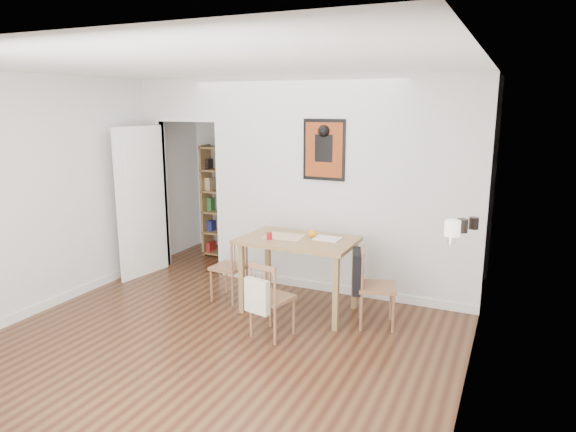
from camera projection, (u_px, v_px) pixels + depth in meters
The scene contains 15 objects.
ground at pixel (241, 326), 5.37m from camera, with size 5.20×5.20×0.00m, color #56341B.
room_shell at pixel (301, 186), 6.25m from camera, with size 5.20×5.20×5.20m.
dining_table at pixel (299, 247), 5.64m from camera, with size 1.23×0.78×0.84m.
chair_left at pixel (229, 268), 6.03m from camera, with size 0.42×0.42×0.78m.
chair_right at pixel (375, 286), 5.31m from camera, with size 0.57×0.52×0.83m.
chair_front at pixel (272, 298), 5.07m from camera, with size 0.47×0.51×0.78m.
bookshelf at pixel (225, 202), 7.70m from camera, with size 0.71×0.28×1.68m.
fireplace at pixel (464, 294), 4.59m from camera, with size 0.45×1.25×1.16m.
red_glass at pixel (269, 236), 5.58m from camera, with size 0.06×0.06×0.08m, color maroon.
orange_fruit at pixel (312, 234), 5.65m from camera, with size 0.09×0.09×0.09m, color orange.
placemat at pixel (284, 236), 5.70m from camera, with size 0.41×0.31×0.00m, color beige.
notebook at pixel (327, 239), 5.58m from camera, with size 0.28×0.21×0.01m, color silver.
mantel_lamp at pixel (452, 230), 4.15m from camera, with size 0.13×0.13×0.20m.
ceramic_jar_a at pixel (462, 226), 4.56m from camera, with size 0.10×0.10×0.12m, color black.
ceramic_jar_b at pixel (474, 223), 4.68m from camera, with size 0.09×0.09×0.11m, color black.
Camera 1 is at (2.51, -4.35, 2.28)m, focal length 32.00 mm.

